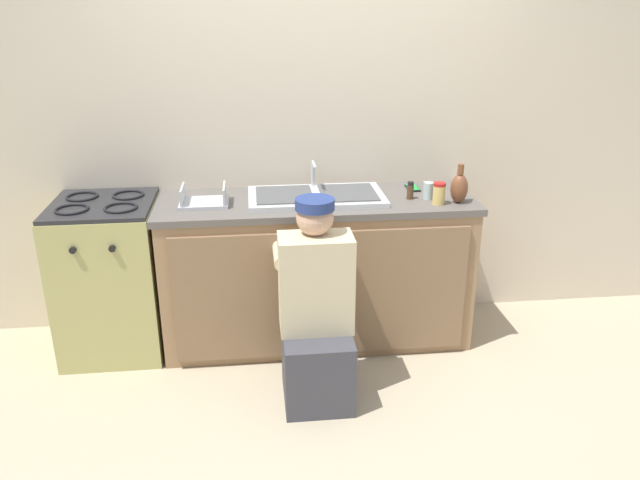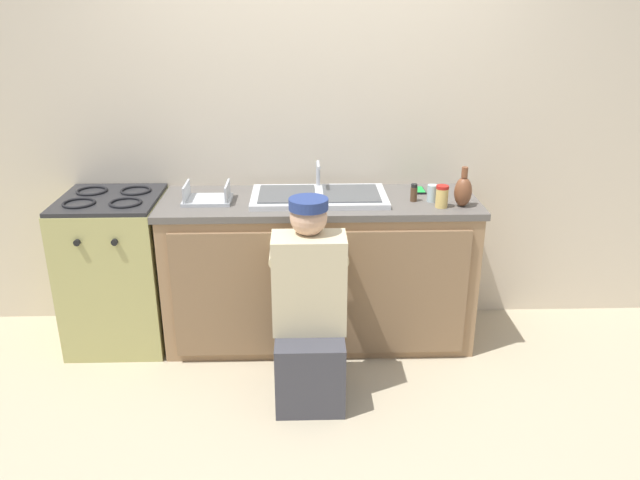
{
  "view_description": "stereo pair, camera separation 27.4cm",
  "coord_description": "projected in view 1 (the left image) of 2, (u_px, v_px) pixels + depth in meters",
  "views": [
    {
      "loc": [
        -0.37,
        -3.22,
        2.04
      ],
      "look_at": [
        0.0,
        0.1,
        0.73
      ],
      "focal_mm": 35.0,
      "sensor_mm": 36.0,
      "label": 1
    },
    {
      "loc": [
        -0.1,
        -3.23,
        2.04
      ],
      "look_at": [
        0.0,
        0.1,
        0.73
      ],
      "focal_mm": 35.0,
      "sensor_mm": 36.0,
      "label": 2
    }
  ],
  "objects": [
    {
      "name": "vase_decorative",
      "position": [
        459.0,
        188.0,
        3.61
      ],
      "size": [
        0.1,
        0.1,
        0.23
      ],
      "color": "brown",
      "rests_on": "countertop"
    },
    {
      "name": "counter_cabinet",
      "position": [
        317.0,
        273.0,
        3.87
      ],
      "size": [
        1.85,
        0.62,
        0.88
      ],
      "color": "#997551",
      "rests_on": "ground_plane"
    },
    {
      "name": "cell_phone",
      "position": [
        413.0,
        188.0,
        3.89
      ],
      "size": [
        0.07,
        0.14,
        0.01
      ],
      "color": "black",
      "rests_on": "countertop"
    },
    {
      "name": "plumber_person",
      "position": [
        316.0,
        319.0,
        3.27
      ],
      "size": [
        0.42,
        0.61,
        1.1
      ],
      "color": "#3F3F47",
      "rests_on": "ground_plane"
    },
    {
      "name": "stove_range",
      "position": [
        111.0,
        277.0,
        3.73
      ],
      "size": [
        0.59,
        0.62,
        0.95
      ],
      "color": "tan",
      "rests_on": "ground_plane"
    },
    {
      "name": "countertop",
      "position": [
        316.0,
        202.0,
        3.71
      ],
      "size": [
        1.89,
        0.62,
        0.04
      ],
      "primitive_type": "cube",
      "color": "#5B5651",
      "rests_on": "counter_cabinet"
    },
    {
      "name": "back_wall",
      "position": [
        310.0,
        132.0,
        3.9
      ],
      "size": [
        6.0,
        0.1,
        2.5
      ],
      "primitive_type": "cube",
      "color": "beige",
      "rests_on": "ground_plane"
    },
    {
      "name": "spice_bottle_pepper",
      "position": [
        410.0,
        191.0,
        3.69
      ],
      "size": [
        0.04,
        0.04,
        0.1
      ],
      "color": "#513823",
      "rests_on": "countertop"
    },
    {
      "name": "sink_double_basin",
      "position": [
        316.0,
        196.0,
        3.7
      ],
      "size": [
        0.8,
        0.44,
        0.19
      ],
      "color": "silver",
      "rests_on": "countertop"
    },
    {
      "name": "condiment_jar",
      "position": [
        439.0,
        193.0,
        3.59
      ],
      "size": [
        0.07,
        0.07,
        0.13
      ],
      "color": "#DBB760",
      "rests_on": "countertop"
    },
    {
      "name": "ground_plane",
      "position": [
        322.0,
        359.0,
        3.76
      ],
      "size": [
        12.0,
        12.0,
        0.0
      ],
      "primitive_type": "plane",
      "color": "tan"
    },
    {
      "name": "dish_rack_tray",
      "position": [
        204.0,
        200.0,
        3.6
      ],
      "size": [
        0.28,
        0.22,
        0.11
      ],
      "color": "#B2B7BC",
      "rests_on": "countertop"
    },
    {
      "name": "water_glass",
      "position": [
        428.0,
        191.0,
        3.69
      ],
      "size": [
        0.06,
        0.06,
        0.1
      ],
      "color": "#ADC6CC",
      "rests_on": "countertop"
    }
  ]
}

